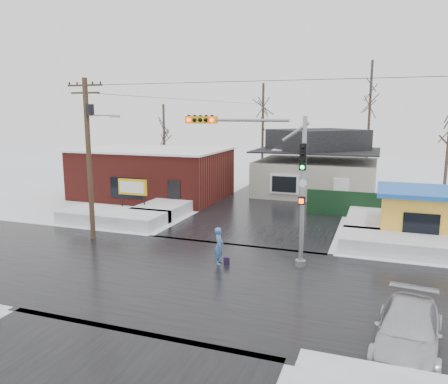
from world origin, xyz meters
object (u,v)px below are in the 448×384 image
(marquee_sign, at_px, (133,188))
(traffic_signal, at_px, (270,170))
(utility_pole, at_px, (90,150))
(pedestrian, at_px, (219,246))
(car, at_px, (408,331))
(kiosk, at_px, (418,213))

(marquee_sign, bearing_deg, traffic_signal, -29.72)
(utility_pole, xyz_separation_m, pedestrian, (8.21, -1.50, -4.22))
(marquee_sign, height_order, pedestrian, marquee_sign)
(traffic_signal, xyz_separation_m, utility_pole, (-10.36, 0.53, 0.57))
(traffic_signal, xyz_separation_m, pedestrian, (-2.16, -0.97, -3.65))
(utility_pole, bearing_deg, car, -22.84)
(car, bearing_deg, marquee_sign, 150.07)
(marquee_sign, relative_size, car, 0.56)
(kiosk, distance_m, car, 13.43)
(marquee_sign, xyz_separation_m, pedestrian, (9.28, -7.50, -1.03))
(car, bearing_deg, traffic_signal, 139.72)
(utility_pole, xyz_separation_m, kiosk, (17.43, 6.49, -3.65))
(utility_pole, height_order, car, utility_pole)
(traffic_signal, relative_size, pedestrian, 3.93)
(utility_pole, xyz_separation_m, car, (16.29, -6.86, -4.45))
(kiosk, distance_m, pedestrian, 12.22)
(traffic_signal, bearing_deg, car, -46.87)
(marquee_sign, bearing_deg, kiosk, 1.55)
(traffic_signal, bearing_deg, kiosk, 44.84)
(utility_pole, height_order, pedestrian, utility_pole)
(kiosk, bearing_deg, utility_pole, -159.56)
(utility_pole, height_order, marquee_sign, utility_pole)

